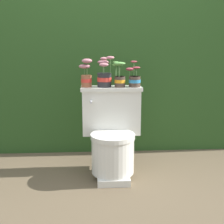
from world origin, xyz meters
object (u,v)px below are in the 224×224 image
at_px(potted_plant_middle, 119,76).
at_px(potted_plant_left, 86,74).
at_px(potted_plant_midleft, 104,76).
at_px(potted_plant_midright, 134,79).
at_px(toilet, 112,136).

bearing_deg(potted_plant_middle, potted_plant_left, 171.17).
distance_m(potted_plant_midleft, potted_plant_midright, 0.25).
bearing_deg(potted_plant_midright, potted_plant_middle, -175.28).
bearing_deg(potted_plant_left, potted_plant_middle, -8.83).
relative_size(toilet, potted_plant_middle, 3.44).
xyz_separation_m(potted_plant_midleft, potted_plant_midright, (0.25, -0.01, -0.02)).
bearing_deg(potted_plant_middle, potted_plant_midleft, 168.66).
bearing_deg(potted_plant_middle, toilet, -126.19).
bearing_deg(toilet, potted_plant_middle, 53.81).
height_order(potted_plant_left, potted_plant_middle, potted_plant_left).
height_order(potted_plant_left, potted_plant_midright, potted_plant_left).
xyz_separation_m(potted_plant_left, potted_plant_midright, (0.40, -0.03, -0.04)).
distance_m(toilet, potted_plant_middle, 0.51).
xyz_separation_m(toilet, potted_plant_midleft, (-0.06, 0.12, 0.48)).
bearing_deg(toilet, potted_plant_midleft, 116.23).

